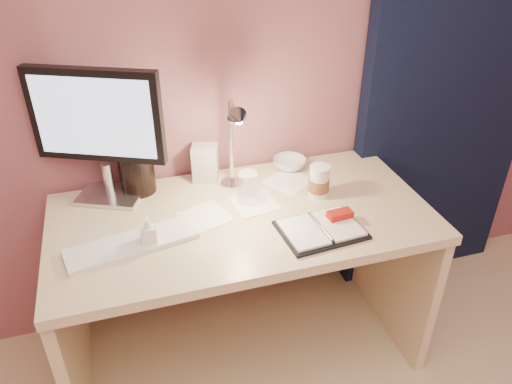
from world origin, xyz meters
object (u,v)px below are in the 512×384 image
object	(u,v)px
clear_cup	(248,188)
product_box	(205,163)
keyboard	(132,244)
dark_jar	(136,169)
monitor	(99,124)
bowl	(289,164)
desk	(238,250)
coffee_cup	(319,182)
planner	(323,228)
desk_lamp	(239,141)
lotion_bottle	(149,231)

from	to	relation	value
clear_cup	product_box	size ratio (longest dim) A/B	0.84
keyboard	dark_jar	world-z (taller)	dark_jar
monitor	bowl	bearing A→B (deg)	26.09
monitor	desk	bearing A→B (deg)	2.37
clear_cup	bowl	bearing A→B (deg)	40.53
coffee_cup	bowl	xyz separation A→B (m)	(-0.03, 0.24, -0.04)
monitor	product_box	bearing A→B (deg)	28.97
planner	coffee_cup	size ratio (longest dim) A/B	2.33
desk_lamp	lotion_bottle	bearing A→B (deg)	-148.29
keyboard	lotion_bottle	xyz separation A→B (m)	(0.06, -0.01, 0.05)
planner	dark_jar	size ratio (longest dim) A/B	1.56
planner	bowl	size ratio (longest dim) A/B	2.14
dark_jar	desk	bearing A→B (deg)	-30.79
planner	bowl	bearing A→B (deg)	80.00
monitor	keyboard	bearing A→B (deg)	-56.72
planner	bowl	xyz separation A→B (m)	(0.04, 0.46, 0.01)
planner	product_box	bearing A→B (deg)	119.52
bowl	product_box	distance (m)	0.37
dark_jar	product_box	world-z (taller)	dark_jar
bowl	lotion_bottle	world-z (taller)	lotion_bottle
clear_cup	lotion_bottle	distance (m)	0.42
dark_jar	product_box	distance (m)	0.27
monitor	coffee_cup	world-z (taller)	monitor
bowl	desk_lamp	size ratio (longest dim) A/B	0.36
keyboard	lotion_bottle	distance (m)	0.08
lotion_bottle	product_box	bearing A→B (deg)	54.41
monitor	planner	xyz separation A→B (m)	(0.70, -0.44, -0.30)
planner	coffee_cup	distance (m)	0.24
planner	lotion_bottle	distance (m)	0.60
keyboard	planner	xyz separation A→B (m)	(0.65, -0.10, 0.00)
keyboard	bowl	size ratio (longest dim) A/B	3.11
bowl	product_box	world-z (taller)	product_box
monitor	desk_lamp	distance (m)	0.50
planner	clear_cup	bearing A→B (deg)	124.03
keyboard	product_box	bearing A→B (deg)	36.33
desk	desk_lamp	bearing A→B (deg)	60.56
coffee_cup	dark_jar	xyz separation A→B (m)	(-0.67, 0.24, 0.04)
desk_lamp	monitor	bearing A→B (deg)	165.74
coffee_cup	bowl	world-z (taller)	coffee_cup
monitor	dark_jar	distance (m)	0.24
dark_jar	bowl	bearing A→B (deg)	-0.20
lotion_bottle	coffee_cup	bearing A→B (deg)	10.87
dark_jar	coffee_cup	bearing A→B (deg)	-19.90
bowl	product_box	bearing A→B (deg)	178.31
bowl	desk	bearing A→B (deg)	-144.33
planner	clear_cup	world-z (taller)	clear_cup
monitor	clear_cup	xyz separation A→B (m)	(0.50, -0.19, -0.25)
lotion_bottle	desk	bearing A→B (deg)	25.06
monitor	bowl	size ratio (longest dim) A/B	3.65
dark_jar	desk_lamp	size ratio (longest dim) A/B	0.49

